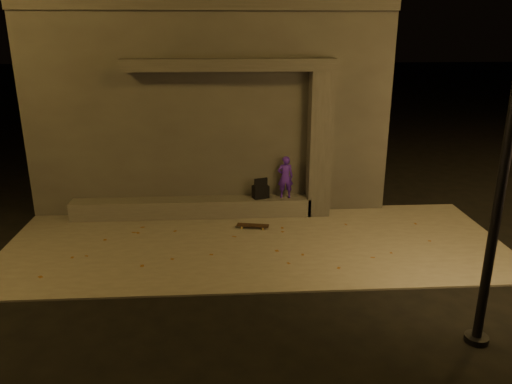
{
  "coord_description": "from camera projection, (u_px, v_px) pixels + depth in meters",
  "views": [
    {
      "loc": [
        -0.62,
        -8.18,
        4.62
      ],
      "look_at": [
        0.02,
        2.0,
        1.23
      ],
      "focal_mm": 35.0,
      "sensor_mm": 36.0,
      "label": 1
    }
  ],
  "objects": [
    {
      "name": "column",
      "position": [
        319.0,
        145.0,
        12.32
      ],
      "size": [
        0.55,
        0.55,
        3.6
      ],
      "primitive_type": "cube",
      "color": "#3C3937",
      "rests_on": "sidewalk"
    },
    {
      "name": "canopy",
      "position": [
        229.0,
        64.0,
        11.62
      ],
      "size": [
        5.0,
        0.7,
        0.28
      ],
      "primitive_type": "cube",
      "color": "#3C3937",
      "rests_on": "column"
    },
    {
      "name": "skateboarder",
      "position": [
        285.0,
        177.0,
        12.52
      ],
      "size": [
        0.4,
        0.27,
        1.08
      ],
      "primitive_type": "imported",
      "rotation": [
        0.0,
        0.0,
        3.12
      ],
      "color": "#3F19A8",
      "rests_on": "ledge"
    },
    {
      "name": "building",
      "position": [
        212.0,
        99.0,
        14.51
      ],
      "size": [
        9.0,
        5.1,
        5.22
      ],
      "color": "#3C3937",
      "rests_on": "ground"
    },
    {
      "name": "sidewalk",
      "position": [
        255.0,
        243.0,
        11.13
      ],
      "size": [
        11.0,
        4.4,
        0.04
      ],
      "primitive_type": "cube",
      "color": "#615B55",
      "rests_on": "ground"
    },
    {
      "name": "backpack",
      "position": [
        261.0,
        191.0,
        12.6
      ],
      "size": [
        0.45,
        0.36,
        0.55
      ],
      "rotation": [
        0.0,
        0.0,
        0.32
      ],
      "color": "black",
      "rests_on": "ledge"
    },
    {
      "name": "ledge",
      "position": [
        192.0,
        208.0,
        12.62
      ],
      "size": [
        6.0,
        0.55,
        0.45
      ],
      "primitive_type": "cube",
      "color": "#52504A",
      "rests_on": "sidewalk"
    },
    {
      "name": "ground",
      "position": [
        262.0,
        289.0,
        9.24
      ],
      "size": [
        120.0,
        120.0,
        0.0
      ],
      "primitive_type": "plane",
      "color": "black",
      "rests_on": "ground"
    },
    {
      "name": "skateboard",
      "position": [
        253.0,
        226.0,
        11.89
      ],
      "size": [
        0.79,
        0.35,
        0.08
      ],
      "rotation": [
        0.0,
        0.0,
        -0.21
      ],
      "color": "black",
      "rests_on": "sidewalk"
    }
  ]
}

